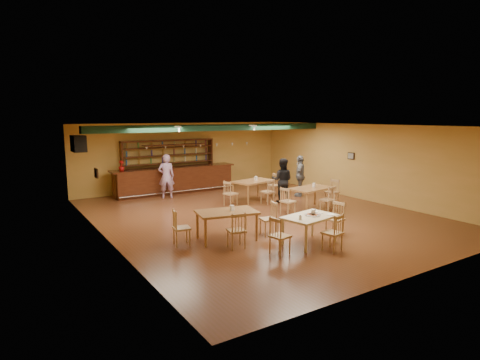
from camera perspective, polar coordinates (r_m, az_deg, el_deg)
floor at (r=13.53m, az=2.58°, el=-5.03°), size 12.00×12.00×0.00m
ceiling_beam at (r=15.50m, az=-3.32°, el=7.51°), size 10.00×0.30×0.25m
track_rail_left at (r=15.26m, az=-10.41°, el=7.61°), size 0.05×2.50×0.05m
track_rail_right at (r=16.73m, az=-0.10°, el=7.89°), size 0.05×2.50×0.05m
ac_unit at (r=15.22m, az=-22.05°, el=4.86°), size 0.34×0.70×0.48m
picture_left at (r=12.13m, az=-19.90°, el=0.95°), size 0.04×0.34×0.28m
picture_right at (r=16.89m, az=15.62°, el=3.34°), size 0.04×0.34×0.28m
bar_counter at (r=17.48m, az=-9.28°, el=-0.00°), size 5.47×0.85×1.13m
back_bar_hutch at (r=17.98m, az=-10.12°, el=2.08°), size 4.23×0.40×2.28m
poinsettia at (r=16.62m, az=-16.61°, el=1.97°), size 0.31×0.31×0.43m
dining_table_b at (r=15.72m, az=1.92°, el=-1.52°), size 1.78×1.30×0.80m
dining_table_c at (r=10.82m, az=-1.90°, el=-6.52°), size 1.74×1.24×0.79m
dining_table_d at (r=14.54m, az=10.13°, el=-2.59°), size 1.69×1.16×0.78m
near_table at (r=10.63m, az=9.90°, el=-7.05°), size 1.55×1.15×0.76m
pizza_tray at (r=10.59m, az=10.37°, el=-4.95°), size 0.50×0.50×0.01m
parmesan_shaker at (r=10.11m, az=8.63°, el=-5.31°), size 0.09×0.09×0.11m
napkin_stack at (r=10.90m, az=10.63°, el=-4.52°), size 0.23×0.20×0.03m
pizza_server at (r=10.73m, az=10.78°, el=-4.74°), size 0.32×0.23×0.00m
side_plate at (r=10.76m, az=12.88°, el=-4.82°), size 0.26×0.26×0.01m
patron_bar at (r=16.40m, az=-10.50°, el=0.54°), size 0.74×0.57×1.80m
patron_right_a at (r=15.48m, az=6.05°, el=-0.04°), size 1.04×1.04×1.70m
patron_right_b at (r=16.71m, az=8.60°, el=0.59°), size 1.03×0.97×1.70m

